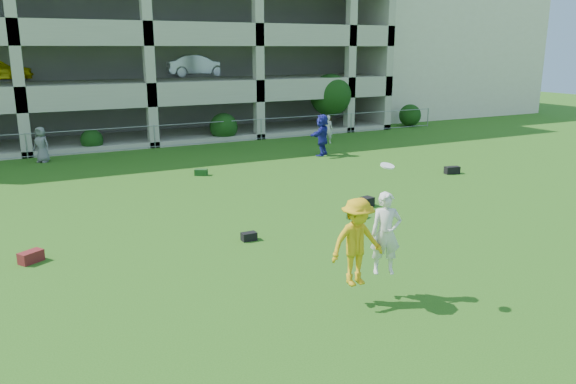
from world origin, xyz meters
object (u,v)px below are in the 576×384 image
stucco_building (405,48)px  bystander_e (328,129)px  parking_garage (114,31)px  bystander_d (322,135)px  bystander_c (41,145)px  crate_d (367,202)px  frisbee_contest (364,240)px

stucco_building → bystander_e: stucco_building is taller
parking_garage → bystander_d: bearing=-65.2°
bystander_c → parking_garage: size_ratio=0.05×
bystander_e → stucco_building: bearing=-88.6°
stucco_building → crate_d: bearing=-130.4°
bystander_d → parking_garage: 16.58m
bystander_c → frisbee_contest: frisbee_contest is taller
stucco_building → crate_d: (-19.59, -22.99, -4.85)m
crate_d → frisbee_contest: (-4.23, -5.86, 1.19)m
bystander_c → bystander_e: size_ratio=1.06×
bystander_c → frisbee_contest: size_ratio=0.65×
stucco_building → frisbee_contest: (-23.82, -28.85, -3.66)m
stucco_building → parking_garage: parking_garage is taller
bystander_e → crate_d: size_ratio=4.30×
bystander_d → frisbee_contest: (-7.43, -14.20, 0.35)m
bystander_d → bystander_e: (2.11, 2.95, -0.23)m
bystander_d → crate_d: bearing=29.2°
crate_d → frisbee_contest: 7.32m
stucco_building → crate_d: size_ratio=45.71×
parking_garage → stucco_building: bearing=0.7°
parking_garage → crate_d: bearing=-81.4°
frisbee_contest → bystander_d: bearing=62.4°
bystander_c → bystander_e: 14.22m
stucco_building → bystander_c: stucco_building is taller
bystander_d → frisbee_contest: size_ratio=0.80×
frisbee_contest → bystander_e: bearing=60.9°
bystander_d → bystander_e: 3.63m
bystander_d → crate_d: size_ratio=5.64×
crate_d → parking_garage: bearing=98.6°
stucco_building → parking_garage: 23.03m
bystander_c → bystander_d: 12.81m
bystander_d → bystander_e: bystander_d is taller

